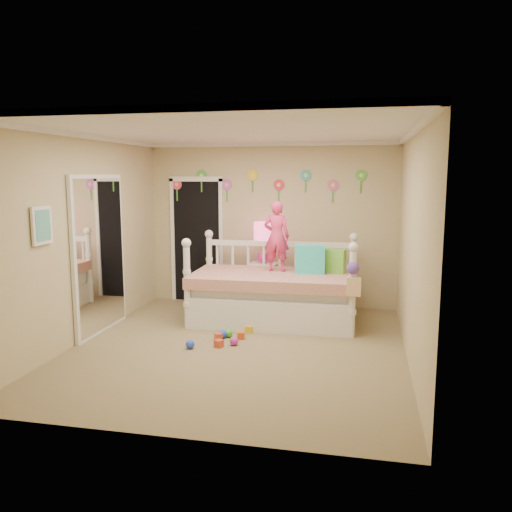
% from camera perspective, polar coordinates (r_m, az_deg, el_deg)
% --- Properties ---
extents(floor, '(4.00, 4.50, 0.01)m').
position_cam_1_polar(floor, '(6.46, -1.99, -10.03)').
color(floor, '#7F684C').
rests_on(floor, ground).
extents(ceiling, '(4.00, 4.50, 0.01)m').
position_cam_1_polar(ceiling, '(6.13, -2.13, 13.62)').
color(ceiling, white).
rests_on(ceiling, floor).
extents(back_wall, '(4.00, 0.01, 2.60)m').
position_cam_1_polar(back_wall, '(8.35, 1.66, 3.42)').
color(back_wall, tan).
rests_on(back_wall, floor).
extents(left_wall, '(0.01, 4.50, 2.60)m').
position_cam_1_polar(left_wall, '(6.92, -18.36, 1.85)').
color(left_wall, tan).
rests_on(left_wall, floor).
extents(right_wall, '(0.01, 4.50, 2.60)m').
position_cam_1_polar(right_wall, '(6.01, 16.80, 0.92)').
color(right_wall, tan).
rests_on(right_wall, floor).
extents(crown_molding, '(4.00, 4.50, 0.06)m').
position_cam_1_polar(crown_molding, '(6.13, -2.13, 13.34)').
color(crown_molding, white).
rests_on(crown_molding, ceiling).
extents(daybed, '(2.38, 1.31, 1.28)m').
position_cam_1_polar(daybed, '(7.42, 1.95, -2.43)').
color(daybed, white).
rests_on(daybed, floor).
extents(pillow_turquoise, '(0.42, 0.17, 0.41)m').
position_cam_1_polar(pillow_turquoise, '(7.37, 5.97, -0.36)').
color(pillow_turquoise, '#26BEB5').
rests_on(pillow_turquoise, daybed).
extents(pillow_lime, '(0.38, 0.23, 0.34)m').
position_cam_1_polar(pillow_lime, '(7.49, 8.44, -0.55)').
color(pillow_lime, '#6CBE3A').
rests_on(pillow_lime, daybed).
extents(child, '(0.37, 0.25, 1.02)m').
position_cam_1_polar(child, '(7.49, 2.27, 2.17)').
color(child, '#F53770').
rests_on(child, daybed).
extents(nightstand, '(0.48, 0.39, 0.72)m').
position_cam_1_polar(nightstand, '(8.23, 0.77, -3.27)').
color(nightstand, white).
rests_on(nightstand, floor).
extents(table_lamp, '(0.29, 0.29, 0.65)m').
position_cam_1_polar(table_lamp, '(8.10, 0.79, 2.21)').
color(table_lamp, '#CF1B88').
rests_on(table_lamp, nightstand).
extents(closet_doorway, '(0.90, 0.04, 2.07)m').
position_cam_1_polar(closet_doorway, '(8.67, -6.52, 1.81)').
color(closet_doorway, black).
rests_on(closet_doorway, back_wall).
extents(flower_decals, '(3.40, 0.02, 0.50)m').
position_cam_1_polar(flower_decals, '(8.32, 1.05, 7.82)').
color(flower_decals, '#B2668C').
rests_on(flower_decals, back_wall).
extents(mirror_closet, '(0.07, 1.30, 2.10)m').
position_cam_1_polar(mirror_closet, '(7.19, -16.79, 0.16)').
color(mirror_closet, white).
rests_on(mirror_closet, left_wall).
extents(wall_picture, '(0.05, 0.34, 0.42)m').
position_cam_1_polar(wall_picture, '(6.12, -22.45, 3.13)').
color(wall_picture, white).
rests_on(wall_picture, left_wall).
extents(hanging_bag, '(0.20, 0.16, 0.36)m').
position_cam_1_polar(hanging_bag, '(6.69, 10.53, -2.62)').
color(hanging_bag, beige).
rests_on(hanging_bag, daybed).
extents(toy_scatter, '(1.27, 1.52, 0.11)m').
position_cam_1_polar(toy_scatter, '(6.79, -4.49, -8.60)').
color(toy_scatter, '#996666').
rests_on(toy_scatter, floor).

